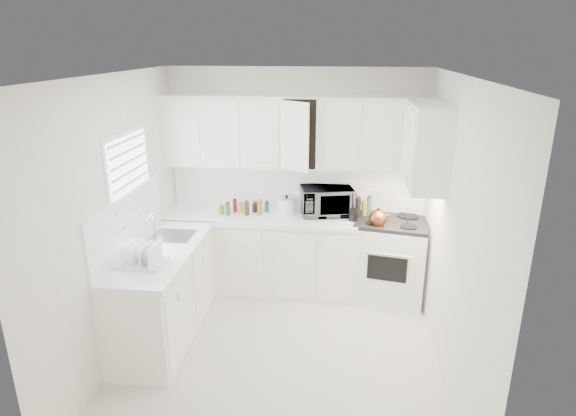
# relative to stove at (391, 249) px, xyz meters

# --- Properties ---
(floor) EXTENTS (3.20, 3.20, 0.00)m
(floor) POSITION_rel_stove_xyz_m (-1.12, -1.26, -0.61)
(floor) COLOR silver
(floor) RESTS_ON ground
(ceiling) EXTENTS (3.20, 3.20, 0.00)m
(ceiling) POSITION_rel_stove_xyz_m (-1.12, -1.26, 1.99)
(ceiling) COLOR white
(ceiling) RESTS_ON ground
(wall_back) EXTENTS (3.00, 0.00, 3.00)m
(wall_back) POSITION_rel_stove_xyz_m (-1.12, 0.34, 0.69)
(wall_back) COLOR white
(wall_back) RESTS_ON ground
(wall_front) EXTENTS (3.00, 0.00, 3.00)m
(wall_front) POSITION_rel_stove_xyz_m (-1.12, -2.86, 0.69)
(wall_front) COLOR white
(wall_front) RESTS_ON ground
(wall_left) EXTENTS (0.00, 3.20, 3.20)m
(wall_left) POSITION_rel_stove_xyz_m (-2.62, -1.26, 0.69)
(wall_left) COLOR white
(wall_left) RESTS_ON ground
(wall_right) EXTENTS (0.00, 3.20, 3.20)m
(wall_right) POSITION_rel_stove_xyz_m (0.38, -1.26, 0.69)
(wall_right) COLOR white
(wall_right) RESTS_ON ground
(window_blinds) EXTENTS (0.06, 0.96, 1.06)m
(window_blinds) POSITION_rel_stove_xyz_m (-2.60, -0.91, 0.94)
(window_blinds) COLOR white
(window_blinds) RESTS_ON wall_left
(lower_cabinets_back) EXTENTS (2.22, 0.60, 0.90)m
(lower_cabinets_back) POSITION_rel_stove_xyz_m (-1.51, 0.04, -0.16)
(lower_cabinets_back) COLOR white
(lower_cabinets_back) RESTS_ON floor
(lower_cabinets_left) EXTENTS (0.60, 1.60, 0.90)m
(lower_cabinets_left) POSITION_rel_stove_xyz_m (-2.32, -1.06, -0.16)
(lower_cabinets_left) COLOR white
(lower_cabinets_left) RESTS_ON floor
(countertop_back) EXTENTS (2.24, 0.64, 0.05)m
(countertop_back) POSITION_rel_stove_xyz_m (-1.51, 0.03, 0.31)
(countertop_back) COLOR white
(countertop_back) RESTS_ON lower_cabinets_back
(countertop_left) EXTENTS (0.64, 1.62, 0.05)m
(countertop_left) POSITION_rel_stove_xyz_m (-2.31, -1.06, 0.31)
(countertop_left) COLOR white
(countertop_left) RESTS_ON lower_cabinets_left
(backsplash_back) EXTENTS (2.98, 0.02, 0.55)m
(backsplash_back) POSITION_rel_stove_xyz_m (-1.12, 0.33, 0.61)
(backsplash_back) COLOR white
(backsplash_back) RESTS_ON wall_back
(backsplash_left) EXTENTS (0.02, 1.60, 0.55)m
(backsplash_left) POSITION_rel_stove_xyz_m (-2.61, -1.06, 0.61)
(backsplash_left) COLOR white
(backsplash_left) RESTS_ON wall_left
(upper_cabinets_back) EXTENTS (3.00, 0.33, 0.80)m
(upper_cabinets_back) POSITION_rel_stove_xyz_m (-1.12, 0.18, 0.89)
(upper_cabinets_back) COLOR white
(upper_cabinets_back) RESTS_ON wall_back
(upper_cabinets_right) EXTENTS (0.33, 0.90, 0.80)m
(upper_cabinets_right) POSITION_rel_stove_xyz_m (0.21, -0.44, 0.89)
(upper_cabinets_right) COLOR white
(upper_cabinets_right) RESTS_ON wall_right
(sink) EXTENTS (0.42, 0.38, 0.30)m
(sink) POSITION_rel_stove_xyz_m (-2.31, -0.71, 0.46)
(sink) COLOR gray
(sink) RESTS_ON countertop_left
(stove) EXTENTS (0.90, 0.79, 1.22)m
(stove) POSITION_rel_stove_xyz_m (0.00, 0.00, 0.00)
(stove) COLOR white
(stove) RESTS_ON floor
(tea_kettle) EXTENTS (0.28, 0.25, 0.22)m
(tea_kettle) POSITION_rel_stove_xyz_m (-0.18, -0.16, 0.44)
(tea_kettle) COLOR #9A432A
(tea_kettle) RESTS_ON stove
(frying_pan) EXTENTS (0.28, 0.43, 0.04)m
(frying_pan) POSITION_rel_stove_xyz_m (0.18, 0.16, 0.35)
(frying_pan) COLOR black
(frying_pan) RESTS_ON stove
(microwave) EXTENTS (0.64, 0.44, 0.39)m
(microwave) POSITION_rel_stove_xyz_m (-0.75, 0.15, 0.54)
(microwave) COLOR gray
(microwave) RESTS_ON countertop_back
(rice_cooker) EXTENTS (0.27, 0.27, 0.22)m
(rice_cooker) POSITION_rel_stove_xyz_m (-1.22, 0.13, 0.45)
(rice_cooker) COLOR white
(rice_cooker) RESTS_ON countertop_back
(paper_towel) EXTENTS (0.12, 0.12, 0.27)m
(paper_towel) POSITION_rel_stove_xyz_m (-1.07, 0.23, 0.47)
(paper_towel) COLOR white
(paper_towel) RESTS_ON countertop_back
(utensil_crock) EXTENTS (0.13, 0.13, 0.34)m
(utensil_crock) POSITION_rel_stove_xyz_m (-0.44, -0.04, 0.51)
(utensil_crock) COLOR black
(utensil_crock) RESTS_ON countertop_back
(dish_rack) EXTENTS (0.42, 0.33, 0.22)m
(dish_rack) POSITION_rel_stove_xyz_m (-2.35, -1.40, 0.45)
(dish_rack) COLOR white
(dish_rack) RESTS_ON countertop_left
(spice_left_0) EXTENTS (0.06, 0.06, 0.13)m
(spice_left_0) POSITION_rel_stove_xyz_m (-1.97, 0.16, 0.40)
(spice_left_0) COLOR olive
(spice_left_0) RESTS_ON countertop_back
(spice_left_1) EXTENTS (0.06, 0.06, 0.13)m
(spice_left_1) POSITION_rel_stove_xyz_m (-1.90, 0.07, 0.40)
(spice_left_1) COLOR #246E3E
(spice_left_1) RESTS_ON countertop_back
(spice_left_2) EXTENTS (0.06, 0.06, 0.13)m
(spice_left_2) POSITION_rel_stove_xyz_m (-1.82, 0.16, 0.40)
(spice_left_2) COLOR #A51616
(spice_left_2) RESTS_ON countertop_back
(spice_left_3) EXTENTS (0.06, 0.06, 0.13)m
(spice_left_3) POSITION_rel_stove_xyz_m (-1.75, 0.07, 0.40)
(spice_left_3) COLOR gold
(spice_left_3) RESTS_ON countertop_back
(spice_left_4) EXTENTS (0.06, 0.06, 0.13)m
(spice_left_4) POSITION_rel_stove_xyz_m (-1.67, 0.16, 0.40)
(spice_left_4) COLOR #4E2816
(spice_left_4) RESTS_ON countertop_back
(spice_left_5) EXTENTS (0.06, 0.06, 0.13)m
(spice_left_5) POSITION_rel_stove_xyz_m (-1.60, 0.07, 0.40)
(spice_left_5) COLOR black
(spice_left_5) RESTS_ON countertop_back
(spice_left_6) EXTENTS (0.06, 0.06, 0.13)m
(spice_left_6) POSITION_rel_stove_xyz_m (-1.52, 0.16, 0.40)
(spice_left_6) COLOR olive
(spice_left_6) RESTS_ON countertop_back
(spice_left_7) EXTENTS (0.06, 0.06, 0.13)m
(spice_left_7) POSITION_rel_stove_xyz_m (-1.45, 0.07, 0.40)
(spice_left_7) COLOR #246E3E
(spice_left_7) RESTS_ON countertop_back
(sauce_right_0) EXTENTS (0.06, 0.06, 0.19)m
(sauce_right_0) POSITION_rel_stove_xyz_m (-0.54, 0.20, 0.43)
(sauce_right_0) COLOR #A51616
(sauce_right_0) RESTS_ON countertop_back
(sauce_right_1) EXTENTS (0.06, 0.06, 0.19)m
(sauce_right_1) POSITION_rel_stove_xyz_m (-0.49, 0.14, 0.43)
(sauce_right_1) COLOR gold
(sauce_right_1) RESTS_ON countertop_back
(sauce_right_2) EXTENTS (0.06, 0.06, 0.19)m
(sauce_right_2) POSITION_rel_stove_xyz_m (-0.43, 0.20, 0.43)
(sauce_right_2) COLOR #4E2816
(sauce_right_2) RESTS_ON countertop_back
(sauce_right_3) EXTENTS (0.06, 0.06, 0.19)m
(sauce_right_3) POSITION_rel_stove_xyz_m (-0.38, 0.14, 0.43)
(sauce_right_3) COLOR black
(sauce_right_3) RESTS_ON countertop_back
(sauce_right_4) EXTENTS (0.06, 0.06, 0.19)m
(sauce_right_4) POSITION_rel_stove_xyz_m (-0.32, 0.20, 0.43)
(sauce_right_4) COLOR olive
(sauce_right_4) RESTS_ON countertop_back
(sauce_right_5) EXTENTS (0.06, 0.06, 0.19)m
(sauce_right_5) POSITION_rel_stove_xyz_m (-0.27, 0.14, 0.43)
(sauce_right_5) COLOR #246E3E
(sauce_right_5) RESTS_ON countertop_back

